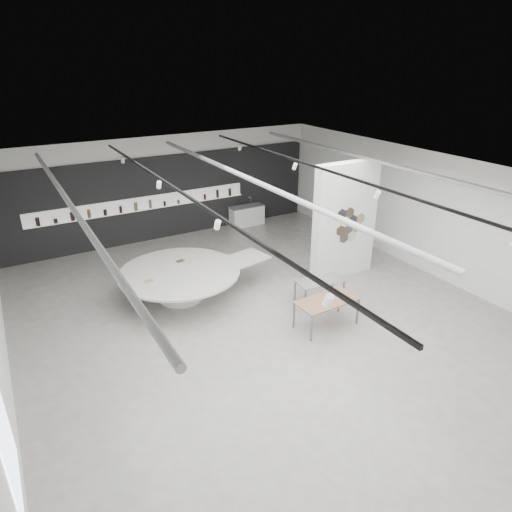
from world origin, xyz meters
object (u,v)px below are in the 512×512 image
kitchen_counter (247,215)px  sample_table_wood (327,302)px  sample_table_stone (320,282)px  display_island (182,280)px  partition_column (345,221)px

kitchen_counter → sample_table_wood: bearing=-104.0°
sample_table_wood → sample_table_stone: sample_table_wood is taller
sample_table_wood → kitchen_counter: 7.93m
display_island → kitchen_counter: (4.55, 4.47, -0.16)m
display_island → kitchen_counter: bearing=34.0°
sample_table_stone → kitchen_counter: bearing=78.7°
display_island → sample_table_stone: size_ratio=3.49×
partition_column → kitchen_counter: 5.72m
partition_column → sample_table_wood: 3.33m
sample_table_stone → kitchen_counter: 6.74m
partition_column → sample_table_wood: size_ratio=2.22×
partition_column → kitchen_counter: size_ratio=2.52×
partition_column → kitchen_counter: (-0.36, 5.54, -1.39)m
partition_column → display_island: bearing=167.8°
display_island → kitchen_counter: size_ratio=3.34×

